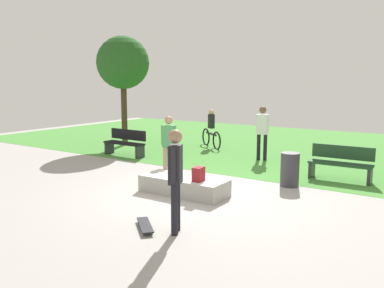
% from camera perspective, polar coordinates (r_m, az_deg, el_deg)
% --- Properties ---
extents(ground_plane, '(28.00, 28.00, 0.00)m').
position_cam_1_polar(ground_plane, '(9.35, 0.16, -7.20)').
color(ground_plane, '#9E9993').
extents(grass_lawn, '(26.60, 11.93, 0.01)m').
position_cam_1_polar(grass_lawn, '(16.51, 15.66, -0.40)').
color(grass_lawn, '#478C38').
rests_on(grass_lawn, ground_plane).
extents(concrete_ledge, '(2.08, 0.82, 0.39)m').
position_cam_1_polar(concrete_ledge, '(9.37, -1.19, -5.94)').
color(concrete_ledge, '#A8A59E').
rests_on(concrete_ledge, ground_plane).
extents(backpack_on_ledge, '(0.22, 0.30, 0.32)m').
position_cam_1_polar(backpack_on_ledge, '(8.95, 0.93, -4.31)').
color(backpack_on_ledge, maroon).
rests_on(backpack_on_ledge, concrete_ledge).
extents(skater_performing_trick, '(0.32, 0.40, 1.81)m').
position_cam_1_polar(skater_performing_trick, '(6.81, -2.37, -4.08)').
color(skater_performing_trick, black).
rests_on(skater_performing_trick, ground_plane).
extents(skater_watching, '(0.41, 0.29, 1.66)m').
position_cam_1_polar(skater_watching, '(10.99, -3.33, 0.40)').
color(skater_watching, tan).
rests_on(skater_watching, ground_plane).
extents(skateboard_by_ledge, '(0.73, 0.68, 0.08)m').
position_cam_1_polar(skateboard_by_ledge, '(7.32, -6.71, -11.41)').
color(skateboard_by_ledge, black).
rests_on(skateboard_by_ledge, ground_plane).
extents(park_bench_near_path, '(1.61, 0.49, 0.91)m').
position_cam_1_polar(park_bench_near_path, '(11.26, 20.46, -2.46)').
color(park_bench_near_path, '#1E4223').
rests_on(park_bench_near_path, ground_plane).
extents(park_bench_by_oak, '(1.61, 0.50, 0.91)m').
position_cam_1_polar(park_bench_by_oak, '(14.20, -9.46, 0.28)').
color(park_bench_by_oak, black).
rests_on(park_bench_by_oak, ground_plane).
extents(tree_broad_elm, '(2.10, 2.10, 4.37)m').
position_cam_1_polar(tree_broad_elm, '(16.53, -9.81, 11.25)').
color(tree_broad_elm, '#42301E').
rests_on(tree_broad_elm, grass_lawn).
extents(trash_bin, '(0.46, 0.46, 0.84)m').
position_cam_1_polar(trash_bin, '(10.27, 13.77, -3.55)').
color(trash_bin, '#333338').
rests_on(trash_bin, ground_plane).
extents(pedestrian_with_backpack, '(0.42, 0.39, 1.79)m').
position_cam_1_polar(pedestrian_with_backpack, '(13.32, 10.02, 2.29)').
color(pedestrian_with_backpack, black).
rests_on(pedestrian_with_backpack, ground_plane).
extents(cyclist_on_bicycle, '(1.50, 1.14, 1.52)m').
position_cam_1_polar(cyclist_on_bicycle, '(15.81, 2.75, 1.83)').
color(cyclist_on_bicycle, black).
rests_on(cyclist_on_bicycle, ground_plane).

